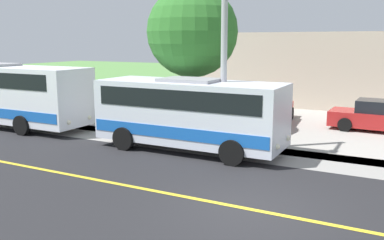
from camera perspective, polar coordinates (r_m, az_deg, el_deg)
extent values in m
plane|color=#548442|center=(10.83, 7.22, -11.93)|extent=(120.00, 120.00, 0.00)
cube|color=black|center=(10.83, 7.22, -11.91)|extent=(8.00, 100.00, 0.01)
cube|color=gray|center=(15.56, 13.88, -5.07)|extent=(2.40, 100.00, 0.01)
cube|color=gold|center=(10.82, 7.22, -11.89)|extent=(0.16, 100.00, 0.00)
cube|color=silver|center=(15.96, -0.30, 1.17)|extent=(2.46, 7.26, 2.31)
cube|color=blue|center=(16.07, -0.30, -0.95)|extent=(2.50, 7.11, 0.44)
cube|color=black|center=(15.87, -0.31, 3.32)|extent=(2.50, 6.53, 0.70)
cube|color=gray|center=(15.81, -0.31, 5.52)|extent=(1.48, 2.18, 0.12)
cylinder|color=black|center=(16.42, 8.69, -2.44)|extent=(0.25, 0.90, 0.90)
cylinder|color=black|center=(14.17, 5.48, -4.47)|extent=(0.25, 0.90, 0.90)
cylinder|color=black|center=(18.31, -4.76, -0.98)|extent=(0.25, 0.90, 0.90)
cylinder|color=black|center=(16.33, -9.34, -2.53)|extent=(0.25, 0.90, 0.90)
sphere|color=#F2EACC|center=(15.46, 12.97, -2.46)|extent=(0.20, 0.20, 0.20)
sphere|color=#F2EACC|center=(14.19, 11.59, -3.59)|extent=(0.20, 0.20, 0.20)
cylinder|color=black|center=(21.73, -17.46, 0.42)|extent=(0.25, 0.90, 0.90)
cylinder|color=black|center=(20.13, -22.28, -0.68)|extent=(0.25, 0.90, 0.90)
sphere|color=#F2EACC|center=(19.76, -13.87, 0.35)|extent=(0.20, 0.20, 0.20)
sphere|color=#F2EACC|center=(18.80, -16.53, -0.31)|extent=(0.20, 0.20, 0.20)
cylinder|color=#9E9EA3|center=(15.66, 4.43, 10.98)|extent=(0.24, 0.24, 8.46)
cube|color=#A51E1E|center=(21.96, 10.56, 1.05)|extent=(4.55, 2.21, 0.70)
cube|color=black|center=(21.67, 10.51, 2.63)|extent=(2.55, 1.75, 0.57)
cylinder|color=black|center=(23.50, 9.06, 1.21)|extent=(0.66, 0.28, 0.64)
cylinder|color=black|center=(23.17, 13.40, 0.92)|extent=(0.66, 0.28, 0.64)
cylinder|color=black|center=(20.89, 7.38, 0.07)|extent=(0.66, 0.28, 0.64)
cylinder|color=black|center=(20.52, 12.24, -0.28)|extent=(0.66, 0.28, 0.64)
cube|color=#A51E1E|center=(21.40, 24.23, 0.03)|extent=(1.97, 4.46, 0.70)
cylinder|color=black|center=(20.72, 20.19, -0.60)|extent=(0.24, 0.65, 0.64)
cylinder|color=black|center=(22.47, 20.96, 0.19)|extent=(0.24, 0.65, 0.64)
cylinder|color=brown|center=(19.10, 0.05, 2.82)|extent=(0.36, 0.36, 3.05)
sphere|color=#2D6B28|center=(18.92, 0.05, 12.01)|extent=(4.07, 4.07, 4.07)
cube|color=#B7A893|center=(31.16, 19.56, 6.82)|extent=(10.00, 18.01, 4.71)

